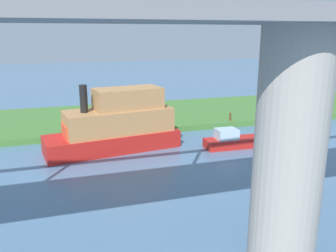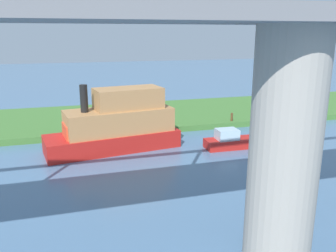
# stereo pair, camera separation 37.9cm
# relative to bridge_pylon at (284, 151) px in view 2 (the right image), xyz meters

# --- Properties ---
(ground_plane) EXTENTS (160.00, 160.00, 0.00)m
(ground_plane) POSITION_rel_bridge_pylon_xyz_m (1.57, -17.79, -4.29)
(ground_plane) COLOR #4C7093
(grassy_bank) EXTENTS (80.00, 12.00, 0.50)m
(grassy_bank) POSITION_rel_bridge_pylon_xyz_m (1.57, -23.79, -4.04)
(grassy_bank) COLOR #427533
(grassy_bank) RESTS_ON ground
(bridge_pylon) EXTENTS (2.46, 2.46, 8.57)m
(bridge_pylon) POSITION_rel_bridge_pylon_xyz_m (0.00, 0.00, 0.00)
(bridge_pylon) COLOR #9E998E
(bridge_pylon) RESTS_ON ground
(bridge_span) EXTENTS (64.49, 4.30, 3.25)m
(bridge_span) POSITION_rel_bridge_pylon_xyz_m (0.00, -0.02, 4.78)
(bridge_span) COLOR slate
(bridge_span) RESTS_ON bridge_pylon
(person_on_bank) EXTENTS (0.37, 0.37, 1.39)m
(person_on_bank) POSITION_rel_bridge_pylon_xyz_m (4.08, -21.08, -3.09)
(person_on_bank) COLOR #2D334C
(person_on_bank) RESTS_ON grassy_bank
(mooring_post) EXTENTS (0.20, 0.20, 0.73)m
(mooring_post) POSITION_rel_bridge_pylon_xyz_m (-7.24, -18.41, -3.42)
(mooring_post) COLOR brown
(mooring_post) RESTS_ON grassy_bank
(motorboat_red) EXTENTS (9.94, 4.58, 4.89)m
(motorboat_red) POSITION_rel_bridge_pylon_xyz_m (3.80, -14.83, -2.47)
(motorboat_red) COLOR red
(motorboat_red) RESTS_ON ground
(houseboat_blue) EXTENTS (4.37, 1.66, 1.44)m
(houseboat_blue) POSITION_rel_bridge_pylon_xyz_m (-4.45, -12.69, -3.77)
(houseboat_blue) COLOR red
(houseboat_blue) RESTS_ON ground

